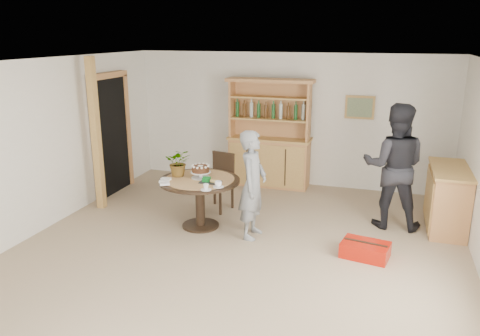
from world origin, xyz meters
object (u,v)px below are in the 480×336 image
(dining_table, at_px, (200,189))
(teen_boy, at_px, (253,185))
(sideboard, at_px, (447,198))
(red_suitcase, at_px, (365,250))
(hutch, at_px, (270,150))
(adult_person, at_px, (394,166))
(dining_chair, at_px, (220,178))

(dining_table, bearing_deg, teen_boy, -6.71)
(sideboard, relative_size, red_suitcase, 1.90)
(hutch, xyz_separation_m, dining_table, (-0.50, -2.30, -0.08))
(red_suitcase, bearing_deg, teen_boy, -176.58)
(teen_boy, xyz_separation_m, red_suitcase, (1.60, -0.19, -0.68))
(hutch, xyz_separation_m, teen_boy, (0.35, -2.40, 0.09))
(hutch, bearing_deg, adult_person, -32.03)
(sideboard, bearing_deg, red_suitcase, -128.90)
(hutch, relative_size, adult_person, 1.08)
(hutch, bearing_deg, teen_boy, -81.66)
(teen_boy, relative_size, red_suitcase, 2.35)
(dining_chair, height_order, red_suitcase, dining_chair)
(sideboard, xyz_separation_m, adult_person, (-0.80, -0.16, 0.47))
(sideboard, xyz_separation_m, red_suitcase, (-1.09, -1.35, -0.37))
(dining_table, bearing_deg, sideboard, 16.62)
(sideboard, distance_m, teen_boy, 2.94)
(dining_chair, height_order, teen_boy, teen_boy)
(dining_table, xyz_separation_m, adult_person, (2.74, 0.90, 0.34))
(sideboard, distance_m, dining_table, 3.70)
(sideboard, bearing_deg, dining_chair, -176.27)
(red_suitcase, bearing_deg, sideboard, 61.46)
(hutch, height_order, dining_table, hutch)
(sideboard, bearing_deg, hutch, 157.79)
(adult_person, bearing_deg, dining_table, 18.80)
(teen_boy, bearing_deg, red_suitcase, -94.92)
(hutch, xyz_separation_m, sideboard, (3.04, -1.24, -0.22))
(sideboard, bearing_deg, adult_person, -168.73)
(hutch, bearing_deg, dining_table, -102.24)
(teen_boy, bearing_deg, sideboard, -64.70)
(sideboard, relative_size, dining_table, 1.05)
(hutch, relative_size, dining_table, 1.70)
(dining_chair, xyz_separation_m, adult_person, (2.72, 0.07, 0.41))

